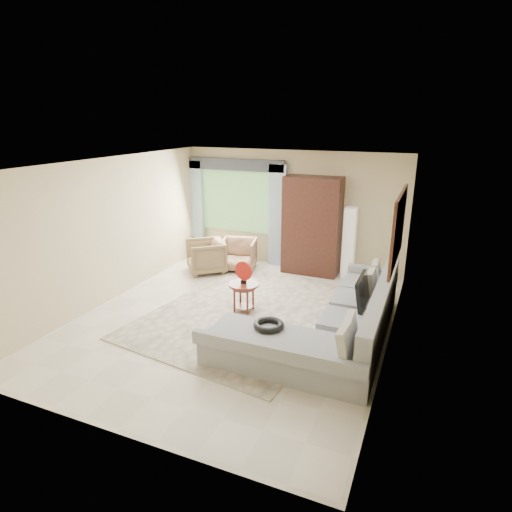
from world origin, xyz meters
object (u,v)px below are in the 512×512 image
at_px(armchair_left, 206,256).
at_px(armoire, 312,226).
at_px(sectional_sofa, 337,327).
at_px(floor_lamp, 349,243).
at_px(coffee_table, 244,297).
at_px(tv_screen, 363,292).
at_px(armchair_right, 238,255).
at_px(potted_plant, 198,246).

height_order(armchair_left, armoire, armoire).
bearing_deg(sectional_sofa, floor_lamp, 98.33).
xyz_separation_m(coffee_table, armchair_left, (-1.60, 1.53, 0.08)).
bearing_deg(coffee_table, armoire, 77.78).
relative_size(tv_screen, coffee_table, 1.39).
xyz_separation_m(armchair_left, armoire, (2.12, 0.87, 0.69)).
bearing_deg(coffee_table, armchair_right, 117.52).
xyz_separation_m(sectional_sofa, potted_plant, (-4.08, 2.91, -0.00)).
bearing_deg(coffee_table, armchair_left, 136.40).
bearing_deg(coffee_table, potted_plant, 134.00).
xyz_separation_m(tv_screen, armchair_right, (-3.04, 1.98, -0.37)).
distance_m(sectional_sofa, tv_screen, 0.69).
bearing_deg(sectional_sofa, armoire, 113.06).
height_order(tv_screen, coffee_table, tv_screen).
height_order(tv_screen, potted_plant, tv_screen).
relative_size(armchair_right, armoire, 0.36).
height_order(coffee_table, armchair_right, armchair_right).
bearing_deg(armchair_right, armoire, 1.58).
xyz_separation_m(armchair_right, potted_plant, (-1.31, 0.46, -0.07)).
bearing_deg(floor_lamp, armchair_left, -162.30).
bearing_deg(potted_plant, armchair_right, -19.36).
bearing_deg(armchair_right, armchair_left, -158.92).
height_order(tv_screen, armchair_left, tv_screen).
bearing_deg(armchair_left, coffee_table, 6.61).
distance_m(tv_screen, armchair_left, 3.96).
relative_size(sectional_sofa, armchair_left, 4.39).
height_order(armchair_right, potted_plant, armchair_right).
relative_size(armchair_right, potted_plant, 1.38).
distance_m(armchair_right, armoire, 1.75).
distance_m(sectional_sofa, floor_lamp, 3.03).
xyz_separation_m(potted_plant, floor_lamp, (3.65, 0.05, 0.47)).
distance_m(coffee_table, potted_plant, 3.35).
bearing_deg(sectional_sofa, armchair_left, 148.89).
bearing_deg(armchair_left, tv_screen, 26.94).
bearing_deg(armchair_right, tv_screen, -47.85).
bearing_deg(sectional_sofa, tv_screen, 60.30).
bearing_deg(tv_screen, armoire, 121.69).
xyz_separation_m(armchair_left, floor_lamp, (2.92, 0.93, 0.39)).
relative_size(armchair_left, armoire, 0.38).
height_order(sectional_sofa, floor_lamp, floor_lamp).
relative_size(tv_screen, armchair_left, 0.94).
distance_m(armchair_right, floor_lamp, 2.42).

